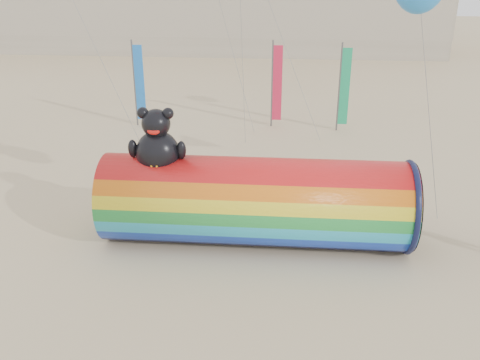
{
  "coord_description": "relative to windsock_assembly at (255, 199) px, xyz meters",
  "views": [
    {
      "loc": [
        2.0,
        -15.98,
        9.9
      ],
      "look_at": [
        0.5,
        1.5,
        2.4
      ],
      "focal_mm": 40.0,
      "sensor_mm": 36.0,
      "label": 1
    }
  ],
  "objects": [
    {
      "name": "ground",
      "position": [
        -1.05,
        -1.45,
        -1.69
      ],
      "size": [
        160.0,
        160.0,
        0.0
      ],
      "primitive_type": "plane",
      "color": "#CCB58C",
      "rests_on": "ground"
    },
    {
      "name": "windsock_assembly",
      "position": [
        0.0,
        0.0,
        0.0
      ],
      "size": [
        11.04,
        3.36,
        5.09
      ],
      "color": "red",
      "rests_on": "ground"
    },
    {
      "name": "festival_banners",
      "position": [
        -1.06,
        13.96,
        0.95
      ],
      "size": [
        12.86,
        0.64,
        5.2
      ],
      "color": "#59595E",
      "rests_on": "ground"
    }
  ]
}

